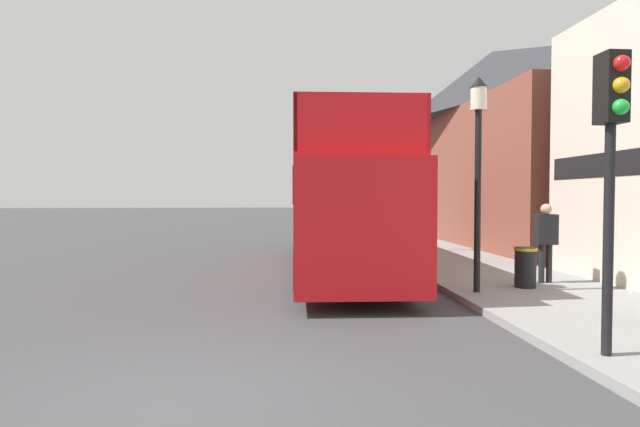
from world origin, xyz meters
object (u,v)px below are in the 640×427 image
Objects in this scene: tour_bus at (337,207)px; litter_bin at (525,266)px; traffic_signal at (612,134)px; pedestrian_third at (546,235)px; lamp_post_second at (393,165)px; parked_car_ahead_of_bus at (334,228)px; lamp_post_nearest at (478,143)px.

tour_bus is 13.27× the size of litter_bin.
traffic_signal is (2.30, -8.45, 1.03)m from tour_bus.
lamp_post_second reaches higher than pedestrian_third.
parked_car_ahead_of_bus is at bearing 103.33° from litter_bin.
lamp_post_second is (0.12, 11.87, 0.39)m from traffic_signal.
traffic_signal reaches higher than pedestrian_third.
pedestrian_third is at bearing -35.97° from tour_bus.
tour_bus is 5.12m from lamp_post_nearest.
litter_bin is at bearing 74.16° from traffic_signal.
lamp_post_nearest reaches higher than traffic_signal.
tour_bus is 2.62× the size of lamp_post_nearest.
parked_car_ahead_of_bus is 16.58m from traffic_signal.
tour_bus is 4.42m from lamp_post_second.
pedestrian_third reaches higher than parked_car_ahead_of_bus.
pedestrian_third is at bearing 35.46° from litter_bin.
traffic_signal is (-2.03, -5.06, 1.62)m from pedestrian_third.
parked_car_ahead_of_bus is at bearing 86.48° from tour_bus.
lamp_post_nearest is 7.75m from lamp_post_second.
tour_bus is 3.11× the size of traffic_signal.
pedestrian_third is 5.68m from traffic_signal.
lamp_post_nearest is (1.56, -12.26, 2.49)m from parked_car_ahead_of_bus.
pedestrian_third is 0.41× the size of lamp_post_nearest.
parked_car_ahead_of_bus is 12.17m from litter_bin.
tour_bus is 6.40× the size of pedestrian_third.
litter_bin is at bearing -81.01° from lamp_post_second.
litter_bin is (1.28, 4.53, -2.23)m from traffic_signal.
lamp_post_nearest is at bearing -161.50° from litter_bin.
traffic_signal is 5.21m from litter_bin.
parked_car_ahead_of_bus is 2.27× the size of pedestrian_third.
parked_car_ahead_of_bus is 0.93× the size of lamp_post_nearest.
traffic_signal is 11.87m from lamp_post_second.
pedestrian_third reaches higher than litter_bin.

